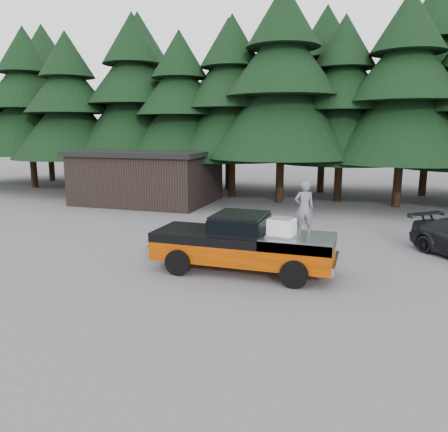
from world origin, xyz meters
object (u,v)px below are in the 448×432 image
(man_on_bed, at_px, (304,208))
(pickup_truck, at_px, (243,252))
(utility_building, at_px, (148,176))
(air_compressor, at_px, (282,228))

(man_on_bed, bearing_deg, pickup_truck, -11.24)
(pickup_truck, relative_size, utility_building, 0.71)
(air_compressor, bearing_deg, utility_building, 138.56)
(utility_building, bearing_deg, air_compressor, -47.50)
(pickup_truck, height_order, man_on_bed, man_on_bed)
(pickup_truck, xyz_separation_m, utility_building, (-9.54, 11.58, 1.00))
(pickup_truck, height_order, air_compressor, air_compressor)
(pickup_truck, distance_m, man_on_bed, 2.44)
(man_on_bed, bearing_deg, air_compressor, 23.27)
(man_on_bed, bearing_deg, utility_building, -65.48)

